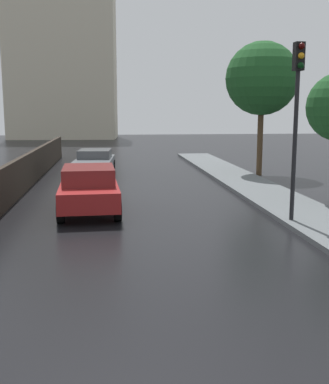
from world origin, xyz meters
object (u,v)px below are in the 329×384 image
(car_grey_mid_road, at_px, (95,162))
(street_tree_far, at_px, (262,79))
(car_red_far_ahead, at_px, (89,188))
(traffic_light, at_px, (297,100))

(car_grey_mid_road, xyz_separation_m, street_tree_far, (8.19, -0.53, 4.03))
(car_red_far_ahead, xyz_separation_m, traffic_light, (5.79, -2.34, 2.71))
(car_red_far_ahead, bearing_deg, street_tree_far, -137.75)
(car_red_far_ahead, distance_m, street_tree_far, 12.04)
(car_grey_mid_road, bearing_deg, traffic_light, 122.36)
(car_red_far_ahead, height_order, street_tree_far, street_tree_far)
(traffic_light, bearing_deg, car_grey_mid_road, 118.42)
(car_grey_mid_road, distance_m, car_red_far_ahead, 8.51)
(traffic_light, bearing_deg, street_tree_far, 77.36)
(car_grey_mid_road, relative_size, car_red_far_ahead, 1.06)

